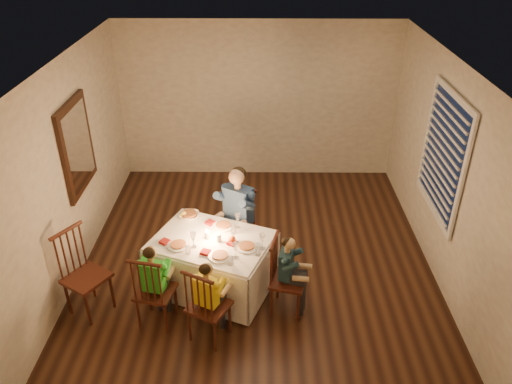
{
  "coord_description": "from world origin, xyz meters",
  "views": [
    {
      "loc": [
        0.04,
        -5.27,
        4.07
      ],
      "look_at": [
        -0.01,
        0.15,
        0.95
      ],
      "focal_mm": 35.0,
      "sensor_mm": 36.0,
      "label": 1
    }
  ],
  "objects_px": {
    "chair_near_right": "(211,336)",
    "adult": "(238,253)",
    "chair_end": "(287,309)",
    "serving_bowl": "(189,215)",
    "child_yellow": "(211,336)",
    "child_green": "(159,320)",
    "child_teal": "(287,309)",
    "chair_adult": "(238,253)",
    "chair_extra": "(93,310)",
    "dining_table": "(212,253)",
    "chair_near_left": "(159,320)"
  },
  "relations": [
    {
      "from": "chair_end",
      "to": "child_teal",
      "type": "bearing_deg",
      "value": -165.97
    },
    {
      "from": "chair_near_right",
      "to": "adult",
      "type": "bearing_deg",
      "value": -71.86
    },
    {
      "from": "adult",
      "to": "child_green",
      "type": "bearing_deg",
      "value": -92.9
    },
    {
      "from": "child_yellow",
      "to": "child_teal",
      "type": "height_order",
      "value": "child_teal"
    },
    {
      "from": "adult",
      "to": "child_teal",
      "type": "bearing_deg",
      "value": -28.97
    },
    {
      "from": "chair_end",
      "to": "serving_bowl",
      "type": "relative_size",
      "value": 4.0
    },
    {
      "from": "adult",
      "to": "child_teal",
      "type": "xyz_separation_m",
      "value": [
        0.61,
        -1.05,
        0.0
      ]
    },
    {
      "from": "dining_table",
      "to": "adult",
      "type": "distance_m",
      "value": 0.88
    },
    {
      "from": "chair_near_left",
      "to": "child_green",
      "type": "bearing_deg",
      "value": -0.0
    },
    {
      "from": "dining_table",
      "to": "serving_bowl",
      "type": "height_order",
      "value": "serving_bowl"
    },
    {
      "from": "adult",
      "to": "chair_near_left",
      "type": "bearing_deg",
      "value": -92.9
    },
    {
      "from": "chair_adult",
      "to": "adult",
      "type": "relative_size",
      "value": 0.75
    },
    {
      "from": "chair_end",
      "to": "chair_extra",
      "type": "bearing_deg",
      "value": 105.02
    },
    {
      "from": "child_yellow",
      "to": "adult",
      "type": "bearing_deg",
      "value": -71.86
    },
    {
      "from": "chair_near_right",
      "to": "adult",
      "type": "relative_size",
      "value": 0.75
    },
    {
      "from": "dining_table",
      "to": "chair_near_left",
      "type": "xyz_separation_m",
      "value": [
        -0.57,
        -0.59,
        -0.5
      ]
    },
    {
      "from": "chair_adult",
      "to": "chair_near_right",
      "type": "relative_size",
      "value": 1.0
    },
    {
      "from": "dining_table",
      "to": "adult",
      "type": "bearing_deg",
      "value": 89.46
    },
    {
      "from": "chair_adult",
      "to": "chair_near_left",
      "type": "bearing_deg",
      "value": -92.9
    },
    {
      "from": "dining_table",
      "to": "chair_extra",
      "type": "xyz_separation_m",
      "value": [
        -1.37,
        -0.42,
        -0.5
      ]
    },
    {
      "from": "chair_extra",
      "to": "child_green",
      "type": "distance_m",
      "value": 0.81
    },
    {
      "from": "chair_extra",
      "to": "dining_table",
      "type": "bearing_deg",
      "value": -40.38
    },
    {
      "from": "chair_end",
      "to": "chair_near_right",
      "type": "bearing_deg",
      "value": 130.83
    },
    {
      "from": "dining_table",
      "to": "chair_near_right",
      "type": "distance_m",
      "value": 0.96
    },
    {
      "from": "chair_extra",
      "to": "serving_bowl",
      "type": "xyz_separation_m",
      "value": [
        1.05,
        0.89,
        0.73
      ]
    },
    {
      "from": "chair_near_right",
      "to": "chair_adult",
      "type": "bearing_deg",
      "value": -71.86
    },
    {
      "from": "chair_end",
      "to": "dining_table",
      "type": "bearing_deg",
      "value": 80.4
    },
    {
      "from": "chair_near_left",
      "to": "serving_bowl",
      "type": "relative_size",
      "value": 4.0
    },
    {
      "from": "chair_adult",
      "to": "child_green",
      "type": "bearing_deg",
      "value": -92.9
    },
    {
      "from": "chair_end",
      "to": "child_green",
      "type": "distance_m",
      "value": 1.47
    },
    {
      "from": "chair_near_left",
      "to": "child_teal",
      "type": "bearing_deg",
      "value": -159.72
    },
    {
      "from": "dining_table",
      "to": "serving_bowl",
      "type": "distance_m",
      "value": 0.61
    },
    {
      "from": "child_green",
      "to": "serving_bowl",
      "type": "height_order",
      "value": "serving_bowl"
    },
    {
      "from": "chair_extra",
      "to": "adult",
      "type": "xyz_separation_m",
      "value": [
        1.64,
        1.09,
        0.0
      ]
    },
    {
      "from": "child_green",
      "to": "child_teal",
      "type": "bearing_deg",
      "value": -159.72
    },
    {
      "from": "chair_adult",
      "to": "adult",
      "type": "bearing_deg",
      "value": -149.04
    },
    {
      "from": "chair_near_left",
      "to": "chair_near_right",
      "type": "relative_size",
      "value": 1.0
    },
    {
      "from": "chair_near_right",
      "to": "serving_bowl",
      "type": "distance_m",
      "value": 1.52
    },
    {
      "from": "chair_near_left",
      "to": "child_yellow",
      "type": "xyz_separation_m",
      "value": [
        0.6,
        -0.22,
        0.0
      ]
    },
    {
      "from": "dining_table",
      "to": "child_teal",
      "type": "height_order",
      "value": "dining_table"
    },
    {
      "from": "child_yellow",
      "to": "child_teal",
      "type": "relative_size",
      "value": 1.0
    },
    {
      "from": "chair_near_left",
      "to": "serving_bowl",
      "type": "bearing_deg",
      "value": -91.27
    },
    {
      "from": "chair_near_right",
      "to": "serving_bowl",
      "type": "height_order",
      "value": "serving_bowl"
    },
    {
      "from": "dining_table",
      "to": "chair_end",
      "type": "height_order",
      "value": "dining_table"
    },
    {
      "from": "serving_bowl",
      "to": "adult",
      "type": "bearing_deg",
      "value": 18.82
    },
    {
      "from": "chair_near_left",
      "to": "chair_adult",
      "type": "bearing_deg",
      "value": -111.59
    },
    {
      "from": "chair_end",
      "to": "child_green",
      "type": "xyz_separation_m",
      "value": [
        -1.45,
        -0.2,
        0.0
      ]
    },
    {
      "from": "chair_adult",
      "to": "child_yellow",
      "type": "relative_size",
      "value": 0.96
    },
    {
      "from": "chair_near_right",
      "to": "child_yellow",
      "type": "xyz_separation_m",
      "value": [
        -0.0,
        0.0,
        0.0
      ]
    },
    {
      "from": "chair_near_right",
      "to": "child_yellow",
      "type": "relative_size",
      "value": 0.96
    }
  ]
}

